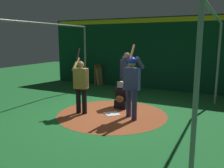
{
  "coord_description": "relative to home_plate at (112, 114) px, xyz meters",
  "views": [
    {
      "loc": [
        6.35,
        3.18,
        2.27
      ],
      "look_at": [
        0.0,
        0.0,
        0.95
      ],
      "focal_mm": 38.43,
      "sensor_mm": 36.0,
      "label": 1
    }
  ],
  "objects": [
    {
      "name": "home_plate",
      "position": [
        0.0,
        0.0,
        0.0
      ],
      "size": [
        0.59,
        0.59,
        0.01
      ],
      "primitive_type": "cube",
      "rotation": [
        0.0,
        0.0,
        0.79
      ],
      "color": "white",
      "rests_on": "dirt_circle"
    },
    {
      "name": "ground_plane",
      "position": [
        0.0,
        0.0,
        -0.01
      ],
      "size": [
        26.89,
        26.89,
        0.0
      ],
      "primitive_type": "plane",
      "color": "#1E6B2D"
    },
    {
      "name": "catcher",
      "position": [
        -0.72,
        -0.01,
        0.35
      ],
      "size": [
        0.58,
        0.4,
        0.93
      ],
      "color": "black",
      "rests_on": "ground"
    },
    {
      "name": "bat_rack",
      "position": [
        -4.15,
        -2.78,
        0.48
      ],
      "size": [
        0.94,
        0.19,
        1.05
      ],
      "color": "olive",
      "rests_on": "ground"
    },
    {
      "name": "umpire",
      "position": [
        -1.34,
        -0.09,
        1.03
      ],
      "size": [
        0.23,
        0.49,
        1.83
      ],
      "color": "#4C4C51",
      "rests_on": "ground"
    },
    {
      "name": "visitor",
      "position": [
        0.33,
        -0.9,
        0.93
      ],
      "size": [
        0.55,
        0.54,
        2.01
      ],
      "rotation": [
        0.0,
        0.0,
        0.17
      ],
      "color": "black",
      "rests_on": "ground"
    },
    {
      "name": "cage_frame",
      "position": [
        0.0,
        0.0,
        2.0
      ],
      "size": [
        5.66,
        5.59,
        2.85
      ],
      "color": "gray",
      "rests_on": "ground"
    },
    {
      "name": "dirt_circle",
      "position": [
        0.0,
        0.0,
        -0.01
      ],
      "size": [
        3.37,
        3.37,
        0.01
      ],
      "primitive_type": "cylinder",
      "color": "#9E4C28",
      "rests_on": "ground"
    },
    {
      "name": "batter",
      "position": [
        0.08,
        0.67,
        1.08
      ],
      "size": [
        0.68,
        0.49,
        2.13
      ],
      "color": "navy",
      "rests_on": "ground"
    },
    {
      "name": "back_wall",
      "position": [
        -4.39,
        0.0,
        1.64
      ],
      "size": [
        0.22,
        10.89,
        3.27
      ],
      "color": "#0C3D26",
      "rests_on": "ground"
    }
  ]
}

